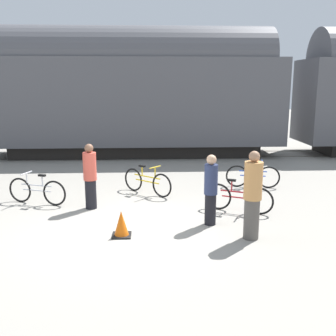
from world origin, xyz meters
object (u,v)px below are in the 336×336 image
at_px(bicycle_silver, 37,191).
at_px(bicycle_yellow, 147,182).
at_px(bicycle_blue, 253,176).
at_px(person_in_red, 90,176).
at_px(traffic_cone, 121,224).
at_px(person_in_tan, 253,196).
at_px(freight_train, 135,89).
at_px(person_in_navy, 211,190).
at_px(bicycle_maroon, 239,198).

relative_size(bicycle_silver, bicycle_yellow, 1.20).
xyz_separation_m(bicycle_blue, person_in_red, (-4.66, -1.84, 0.48)).
height_order(bicycle_blue, traffic_cone, bicycle_blue).
bearing_deg(person_in_tan, freight_train, 149.53).
distance_m(bicycle_silver, person_in_navy, 4.71).
xyz_separation_m(bicycle_maroon, bicycle_yellow, (-2.27, 1.74, 0.00)).
height_order(bicycle_yellow, person_in_tan, person_in_tan).
xyz_separation_m(bicycle_maroon, bicycle_silver, (-5.18, 0.92, -0.00)).
bearing_deg(person_in_navy, bicycle_maroon, -16.26).
relative_size(freight_train, traffic_cone, 73.04).
relative_size(person_in_tan, traffic_cone, 3.33).
xyz_separation_m(bicycle_maroon, person_in_tan, (-0.12, -1.70, 0.56)).
relative_size(bicycle_yellow, person_in_navy, 0.85).
distance_m(bicycle_blue, person_in_tan, 4.20).
bearing_deg(bicycle_yellow, traffic_cone, -99.44).
bearing_deg(freight_train, person_in_tan, -74.88).
xyz_separation_m(bicycle_maroon, person_in_red, (-3.70, 0.48, 0.48)).
distance_m(bicycle_silver, bicycle_yellow, 3.02).
bearing_deg(bicycle_maroon, traffic_cone, -152.69).
bearing_deg(bicycle_silver, bicycle_blue, 12.77).
height_order(bicycle_silver, person_in_tan, person_in_tan).
height_order(bicycle_maroon, person_in_navy, person_in_navy).
bearing_deg(traffic_cone, bicycle_silver, 135.18).
relative_size(bicycle_blue, traffic_cone, 2.92).
bearing_deg(bicycle_blue, person_in_navy, -119.69).
bearing_deg(freight_train, person_in_navy, -77.77).
height_order(freight_train, bicycle_blue, freight_train).
height_order(freight_train, bicycle_silver, freight_train).
height_order(bicycle_yellow, person_in_navy, person_in_navy).
height_order(bicycle_blue, bicycle_silver, bicycle_blue).
bearing_deg(traffic_cone, bicycle_yellow, 80.56).
height_order(bicycle_blue, bicycle_yellow, bicycle_yellow).
distance_m(bicycle_blue, person_in_navy, 3.66).
distance_m(person_in_tan, traffic_cone, 2.77).
distance_m(bicycle_maroon, bicycle_yellow, 2.86).
bearing_deg(bicycle_blue, bicycle_yellow, -169.93).
distance_m(freight_train, traffic_cone, 9.92).
distance_m(bicycle_maroon, person_in_navy, 1.27).
height_order(freight_train, person_in_red, freight_train).
relative_size(freight_train, bicycle_blue, 25.00).
bearing_deg(person_in_red, bicycle_maroon, -19.27).
bearing_deg(freight_train, bicycle_maroon, -71.14).
bearing_deg(bicycle_blue, bicycle_silver, -167.23).
distance_m(bicycle_blue, bicycle_silver, 6.30).
xyz_separation_m(freight_train, person_in_tan, (2.65, -9.82, -2.01)).
height_order(person_in_red, person_in_navy, person_in_red).
relative_size(freight_train, person_in_red, 24.03).
height_order(bicycle_silver, bicycle_yellow, bicycle_yellow).
distance_m(person_in_red, person_in_tan, 4.19).
bearing_deg(bicycle_maroon, bicycle_blue, 67.39).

